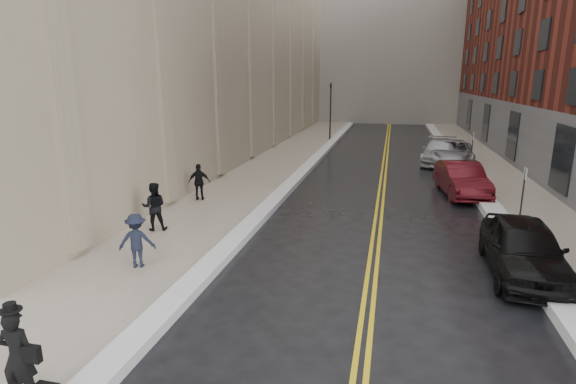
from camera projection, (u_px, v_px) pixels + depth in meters
The scene contains 18 objects.
ground at pixel (272, 295), 11.77m from camera, with size 160.00×160.00×0.00m, color black.
sidewalk_left at pixel (268, 169), 27.85m from camera, with size 4.00×64.00×0.15m, color gray.
sidewalk_right at pixel (503, 180), 24.91m from camera, with size 3.00×64.00×0.15m, color gray.
lane_stripe_a at pixel (381, 176), 26.37m from camera, with size 0.12×64.00×0.01m, color gold.
lane_stripe_b at pixel (385, 176), 26.31m from camera, with size 0.12×64.00×0.01m, color gold.
snow_ridge_left at pixel (305, 170), 27.34m from camera, with size 0.70×60.80×0.26m, color white.
snow_ridge_right at pixel (468, 177), 25.29m from camera, with size 0.85×60.80×0.30m, color white.
traffic_signal at pixel (330, 107), 39.93m from camera, with size 0.18×0.15×5.20m.
parking_sign_near at pixel (523, 190), 17.27m from camera, with size 0.06×0.35×2.23m.
parking_sign_far at pixel (472, 146), 28.61m from camera, with size 0.06×0.35×2.23m.
car_black at pixel (524, 248), 12.82m from camera, with size 1.93×4.79×1.63m, color black.
car_maroon at pixel (461, 179), 21.76m from camera, with size 1.70×4.86×1.60m, color #490D13.
car_silver_near at pixel (440, 152), 30.02m from camera, with size 2.24×5.50×1.60m, color #9D9FA4.
car_silver_far at pixel (452, 152), 29.64m from camera, with size 2.65×5.75×1.60m, color #929399.
pedestrian_main at pixel (18, 357), 7.50m from camera, with size 0.62×0.41×1.71m, color black.
pedestrian_a at pixel (154, 206), 16.22m from camera, with size 0.86×0.67×1.77m, color black.
pedestrian_b at pixel (137, 241), 13.03m from camera, with size 1.04×0.60×1.61m, color black.
pedestrian_c at pixel (199, 182), 20.32m from camera, with size 0.97×0.41×1.66m, color black.
Camera 1 is at (2.84, -10.38, 5.51)m, focal length 28.00 mm.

